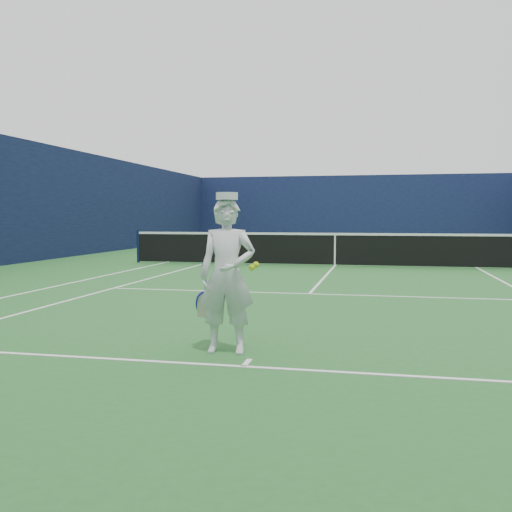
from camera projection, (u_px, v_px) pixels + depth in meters
The scene contains 5 objects.
ground at pixel (335, 266), 17.30m from camera, with size 80.00×80.00×0.00m, color #256127.
court_markings at pixel (335, 266), 17.30m from camera, with size 11.03×23.83×0.01m.
windscreen_fence at pixel (335, 200), 17.16m from camera, with size 20.12×36.12×4.00m.
tennis_net at pixel (335, 248), 17.26m from camera, with size 12.88×0.09×1.07m.
tennis_player at pixel (227, 275), 6.28m from camera, with size 0.77×0.47×1.77m.
Camera 1 is at (1.32, -17.35, 1.51)m, focal length 40.00 mm.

